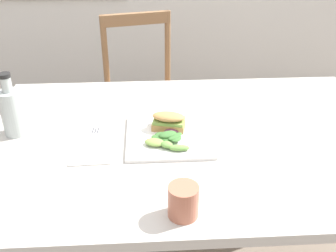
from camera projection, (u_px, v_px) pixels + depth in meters
The scene contains 9 objects.
dining_table at pixel (189, 168), 1.32m from camera, with size 1.30×0.87×0.74m.
chair_wooden_far at pixel (144, 99), 2.14m from camera, with size 0.47×0.47×0.87m.
plate_lunch at pixel (169, 137), 1.24m from camera, with size 0.26×0.26×0.01m, color white.
sandwich_half_front at pixel (169, 121), 1.26m from camera, with size 0.11×0.08×0.06m.
salad_mixed_greens at pixel (166, 138), 1.20m from camera, with size 0.14×0.13×0.03m.
napkin_folded at pixel (92, 145), 1.21m from camera, with size 0.12×0.21×0.00m, color silver.
fork_on_napkin at pixel (93, 141), 1.22m from camera, with size 0.03×0.19×0.00m.
bottle_cold_brew at pixel (13, 114), 1.23m from camera, with size 0.07×0.07×0.20m.
cup_extra_side at pixel (183, 201), 0.93m from camera, with size 0.07×0.07×0.08m, color #B2664C.
Camera 1 is at (-0.03, -0.97, 1.40)m, focal length 42.97 mm.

